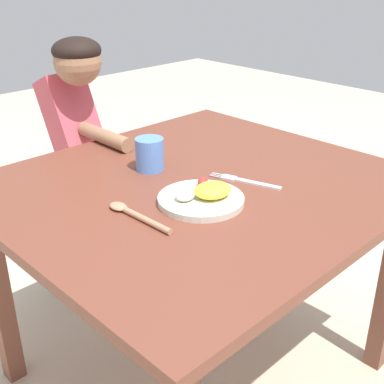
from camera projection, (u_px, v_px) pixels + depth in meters
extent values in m
plane|color=beige|center=(197.00, 368.00, 1.71)|extent=(8.00, 8.00, 0.00)
cube|color=brown|center=(198.00, 187.00, 1.42)|extent=(1.09, 0.99, 0.03)
cube|color=brown|center=(206.00, 202.00, 2.12)|extent=(0.06, 0.06, 0.66)
cylinder|color=silver|center=(201.00, 200.00, 1.29)|extent=(0.22, 0.22, 0.02)
ellipsoid|color=yellow|center=(213.00, 190.00, 1.29)|extent=(0.10, 0.09, 0.03)
ellipsoid|color=red|center=(203.00, 182.00, 1.34)|extent=(0.05, 0.05, 0.03)
ellipsoid|color=silver|center=(185.00, 195.00, 1.27)|extent=(0.05, 0.04, 0.03)
cube|color=silver|center=(258.00, 184.00, 1.40)|extent=(0.06, 0.14, 0.01)
cube|color=silver|center=(229.00, 178.00, 1.43)|extent=(0.04, 0.05, 0.01)
cylinder|color=silver|center=(218.00, 174.00, 1.46)|extent=(0.01, 0.04, 0.00)
cylinder|color=silver|center=(217.00, 175.00, 1.45)|extent=(0.01, 0.04, 0.00)
cylinder|color=silver|center=(215.00, 176.00, 1.44)|extent=(0.01, 0.04, 0.00)
cylinder|color=tan|center=(147.00, 220.00, 1.19)|extent=(0.02, 0.16, 0.02)
ellipsoid|color=tan|center=(118.00, 206.00, 1.26)|extent=(0.04, 0.05, 0.01)
cylinder|color=#5788DD|center=(150.00, 154.00, 1.48)|extent=(0.08, 0.08, 0.10)
cube|color=#475063|center=(75.00, 223.00, 2.05)|extent=(0.17, 0.12, 0.56)
cube|color=#CC4C59|center=(74.00, 123.00, 1.82)|extent=(0.15, 0.24, 0.36)
sphere|color=#9E7051|center=(78.00, 61.00, 1.68)|extent=(0.16, 0.16, 0.16)
ellipsoid|color=black|center=(77.00, 50.00, 1.66)|extent=(0.16, 0.16, 0.09)
cylinder|color=#9E7051|center=(106.00, 136.00, 1.69)|extent=(0.05, 0.25, 0.05)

